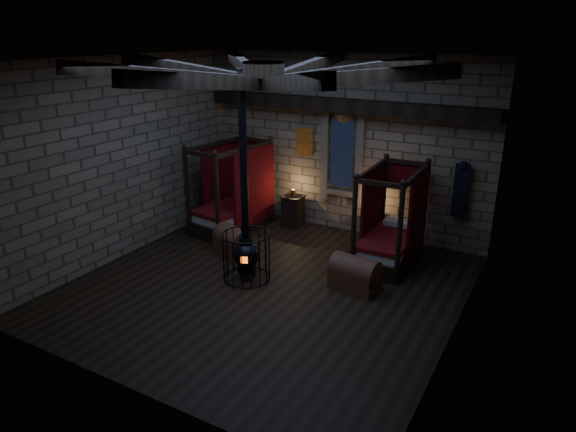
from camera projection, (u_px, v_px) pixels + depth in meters
The scene contains 8 objects.
room at pixel (267, 88), 8.72m from camera, with size 7.02×7.02×4.29m.
bed_left at pixel (234, 208), 12.68m from camera, with size 1.33×2.15×2.12m.
bed_right at pixel (390, 239), 10.86m from camera, with size 1.06×1.96×2.02m.
trunk_left at pixel (233, 242), 11.27m from camera, with size 1.01×0.86×0.64m.
trunk_right at pixel (355, 274), 9.77m from camera, with size 0.96×0.68×0.66m.
nightstand_left at pixel (293, 211), 12.82m from camera, with size 0.50×0.48×0.96m.
nightstand_right at pixel (371, 227), 11.91m from camera, with size 0.53×0.52×0.77m.
stove at pixel (246, 251), 10.02m from camera, with size 0.94×0.94×4.05m.
Camera 1 is at (4.70, -7.53, 4.69)m, focal length 32.00 mm.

